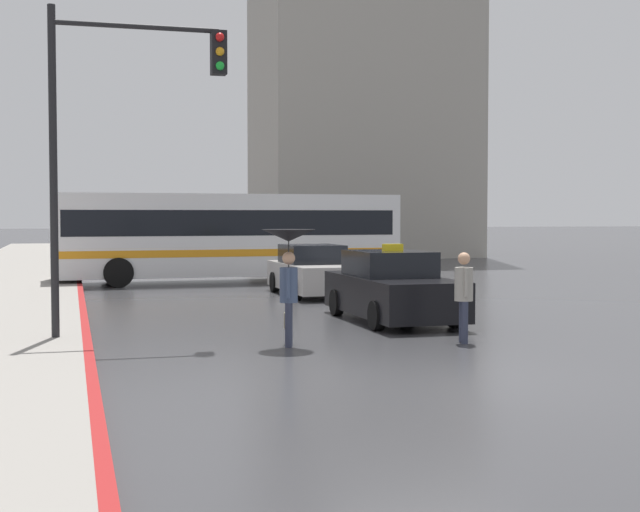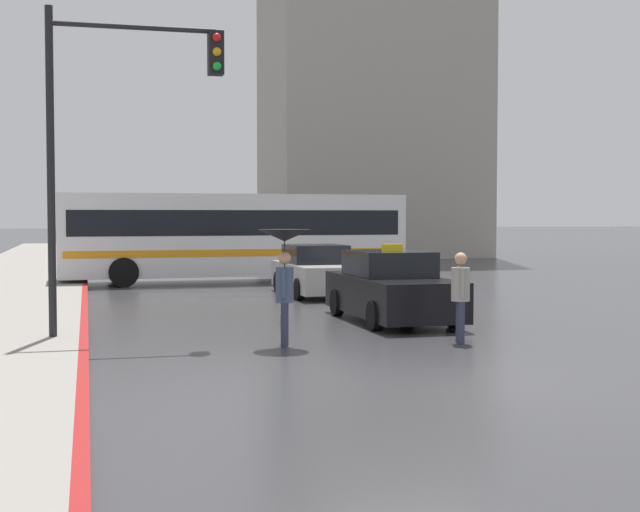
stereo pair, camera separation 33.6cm
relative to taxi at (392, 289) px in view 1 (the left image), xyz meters
name	(u,v)px [view 1 (the left image)]	position (x,y,z in m)	size (l,w,h in m)	color
ground_plane	(422,377)	(-1.95, -6.52, -0.70)	(300.00, 300.00, 0.00)	#38383A
taxi	(392,289)	(0.00, 0.00, 0.00)	(1.91, 4.50, 1.69)	black
sedan_red	(313,272)	(0.02, 6.59, -0.03)	(1.91, 4.40, 1.46)	#B7B2AD
city_bus	(228,233)	(-1.51, 12.17, 0.98)	(11.85, 2.96, 3.03)	silver
pedestrian_with_umbrella	(289,256)	(-3.07, -3.06, 0.90)	(0.95, 0.95, 2.07)	#2D3347
pedestrian_man	(464,289)	(0.08, -3.52, 0.27)	(0.40, 0.49, 1.65)	#2D3347
traffic_light	(122,114)	(-5.85, -1.84, 3.43)	(3.16, 0.38, 6.01)	black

